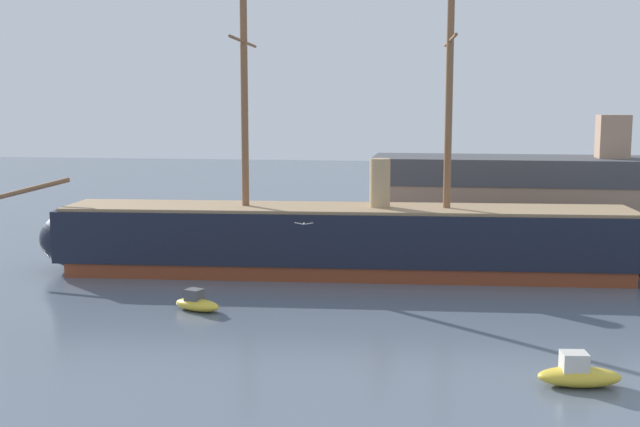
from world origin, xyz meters
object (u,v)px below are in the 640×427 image
tall_ship (345,239)px  motorboat_mid_right (578,374)px  motorboat_alongside_bow (197,303)px  dinghy_distant_centre (405,252)px  seagull_in_flight (304,224)px  dockside_warehouse_right (623,205)px

tall_ship → motorboat_mid_right: tall_ship is taller
motorboat_alongside_bow → dinghy_distant_centre: bearing=59.8°
dinghy_distant_centre → seagull_in_flight: 37.03m
tall_ship → seagull_in_flight: 25.43m
motorboat_mid_right → dinghy_distant_centre: (-11.61, 38.84, -0.48)m
dockside_warehouse_right → dinghy_distant_centre: bearing=-166.1°
tall_ship → motorboat_alongside_bow: 18.27m
motorboat_alongside_bow → seagull_in_flight: size_ratio=3.69×
motorboat_mid_right → seagull_in_flight: bearing=169.3°
dinghy_distant_centre → dockside_warehouse_right: size_ratio=0.04×
tall_ship → seagull_in_flight: bearing=-89.2°
motorboat_alongside_bow → dockside_warehouse_right: (38.52, 31.75, 4.48)m
motorboat_alongside_bow → dinghy_distant_centre: size_ratio=2.12×
motorboat_alongside_bow → seagull_in_flight: bearing=-43.7°
motorboat_mid_right → seagull_in_flight: size_ratio=4.18×
tall_ship → motorboat_alongside_bow: tall_ship is taller
motorboat_mid_right → dockside_warehouse_right: (11.78, 44.62, 4.38)m
seagull_in_flight → motorboat_alongside_bow: bearing=136.3°
motorboat_alongside_bow → dockside_warehouse_right: bearing=39.5°
tall_ship → dinghy_distant_centre: size_ratio=31.41×
seagull_in_flight → motorboat_mid_right: bearing=-10.7°
dockside_warehouse_right → motorboat_mid_right: bearing=-104.8°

